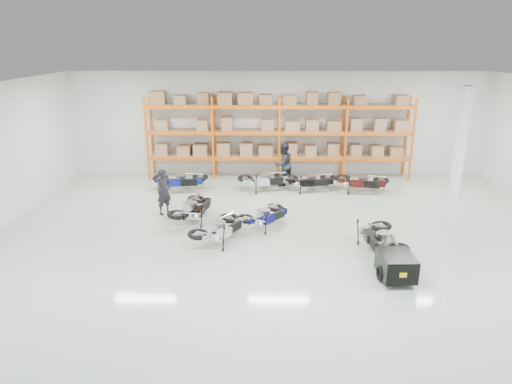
{
  "coord_description": "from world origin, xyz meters",
  "views": [
    {
      "loc": [
        -0.65,
        -12.91,
        5.73
      ],
      "look_at": [
        -0.89,
        0.98,
        1.1
      ],
      "focal_mm": 32.0,
      "sensor_mm": 36.0,
      "label": 1
    }
  ],
  "objects_px": {
    "trailer": "(396,266)",
    "moto_back_b": "(265,176)",
    "moto_touring_right": "(381,234)",
    "moto_back_d": "(362,178)",
    "moto_silver_left": "(220,225)",
    "person_left": "(164,192)",
    "moto_back_a": "(180,177)",
    "moto_blue_centre": "(265,212)",
    "person_back": "(283,164)",
    "moto_back_c": "(311,177)",
    "moto_black_far_left": "(193,205)"
  },
  "relations": [
    {
      "from": "trailer",
      "to": "moto_back_a",
      "type": "height_order",
      "value": "moto_back_a"
    },
    {
      "from": "moto_silver_left",
      "to": "trailer",
      "type": "distance_m",
      "value": 5.11
    },
    {
      "from": "person_left",
      "to": "moto_silver_left",
      "type": "bearing_deg",
      "value": -94.43
    },
    {
      "from": "moto_blue_centre",
      "to": "moto_touring_right",
      "type": "height_order",
      "value": "moto_touring_right"
    },
    {
      "from": "moto_blue_centre",
      "to": "person_left",
      "type": "relative_size",
      "value": 1.05
    },
    {
      "from": "person_left",
      "to": "moto_back_d",
      "type": "bearing_deg",
      "value": -28.43
    },
    {
      "from": "person_back",
      "to": "moto_back_a",
      "type": "bearing_deg",
      "value": -25.64
    },
    {
      "from": "trailer",
      "to": "moto_back_c",
      "type": "distance_m",
      "value": 7.34
    },
    {
      "from": "person_left",
      "to": "moto_black_far_left",
      "type": "bearing_deg",
      "value": -77.18
    },
    {
      "from": "moto_back_b",
      "to": "person_back",
      "type": "bearing_deg",
      "value": -63.53
    },
    {
      "from": "moto_back_d",
      "to": "person_back",
      "type": "xyz_separation_m",
      "value": [
        -3.07,
        0.89,
        0.33
      ]
    },
    {
      "from": "moto_back_a",
      "to": "moto_back_c",
      "type": "height_order",
      "value": "moto_back_a"
    },
    {
      "from": "moto_back_d",
      "to": "person_back",
      "type": "bearing_deg",
      "value": 82.51
    },
    {
      "from": "moto_back_b",
      "to": "moto_back_a",
      "type": "bearing_deg",
      "value": 77.29
    },
    {
      "from": "moto_silver_left",
      "to": "moto_back_a",
      "type": "bearing_deg",
      "value": -35.21
    },
    {
      "from": "trailer",
      "to": "person_left",
      "type": "relative_size",
      "value": 1.06
    },
    {
      "from": "moto_back_a",
      "to": "moto_back_c",
      "type": "distance_m",
      "value": 5.21
    },
    {
      "from": "moto_blue_centre",
      "to": "moto_back_c",
      "type": "bearing_deg",
      "value": -73.02
    },
    {
      "from": "trailer",
      "to": "moto_back_b",
      "type": "relative_size",
      "value": 0.91
    },
    {
      "from": "moto_back_b",
      "to": "person_back",
      "type": "distance_m",
      "value": 1.06
    },
    {
      "from": "moto_back_a",
      "to": "person_left",
      "type": "xyz_separation_m",
      "value": [
        -0.09,
        -2.53,
        0.22
      ]
    },
    {
      "from": "moto_touring_right",
      "to": "moto_back_c",
      "type": "distance_m",
      "value": 5.78
    },
    {
      "from": "moto_silver_left",
      "to": "person_back",
      "type": "xyz_separation_m",
      "value": [
        2.1,
        5.69,
        0.34
      ]
    },
    {
      "from": "moto_touring_right",
      "to": "moto_back_b",
      "type": "height_order",
      "value": "moto_touring_right"
    },
    {
      "from": "moto_back_d",
      "to": "person_left",
      "type": "relative_size",
      "value": 1.15
    },
    {
      "from": "moto_back_d",
      "to": "moto_silver_left",
      "type": "bearing_deg",
      "value": 141.63
    },
    {
      "from": "moto_back_c",
      "to": "moto_black_far_left",
      "type": "bearing_deg",
      "value": 121.1
    },
    {
      "from": "trailer",
      "to": "moto_back_b",
      "type": "height_order",
      "value": "moto_back_b"
    },
    {
      "from": "person_back",
      "to": "moto_back_b",
      "type": "bearing_deg",
      "value": 4.86
    },
    {
      "from": "person_back",
      "to": "person_left",
      "type": "bearing_deg",
      "value": 1.35
    },
    {
      "from": "moto_back_c",
      "to": "moto_back_d",
      "type": "relative_size",
      "value": 0.98
    },
    {
      "from": "trailer",
      "to": "person_back",
      "type": "bearing_deg",
      "value": 104.4
    },
    {
      "from": "moto_silver_left",
      "to": "trailer",
      "type": "xyz_separation_m",
      "value": [
        4.59,
        -2.25,
        -0.14
      ]
    },
    {
      "from": "moto_silver_left",
      "to": "person_back",
      "type": "distance_m",
      "value": 6.07
    },
    {
      "from": "moto_silver_left",
      "to": "person_back",
      "type": "relative_size",
      "value": 1.01
    },
    {
      "from": "moto_touring_right",
      "to": "moto_back_a",
      "type": "distance_m",
      "value": 8.6
    },
    {
      "from": "trailer",
      "to": "moto_back_a",
      "type": "xyz_separation_m",
      "value": [
        -6.64,
        7.07,
        0.17
      ]
    },
    {
      "from": "moto_blue_centre",
      "to": "moto_back_a",
      "type": "relative_size",
      "value": 0.88
    },
    {
      "from": "moto_touring_right",
      "to": "moto_back_d",
      "type": "height_order",
      "value": "moto_touring_right"
    },
    {
      "from": "moto_silver_left",
      "to": "moto_back_c",
      "type": "height_order",
      "value": "moto_back_c"
    },
    {
      "from": "moto_back_a",
      "to": "moto_silver_left",
      "type": "bearing_deg",
      "value": -162.02
    },
    {
      "from": "moto_blue_centre",
      "to": "person_back",
      "type": "height_order",
      "value": "person_back"
    },
    {
      "from": "moto_black_far_left",
      "to": "moto_back_b",
      "type": "height_order",
      "value": "moto_back_b"
    },
    {
      "from": "moto_back_a",
      "to": "person_back",
      "type": "height_order",
      "value": "person_back"
    },
    {
      "from": "moto_back_a",
      "to": "moto_black_far_left",
      "type": "bearing_deg",
      "value": -167.42
    },
    {
      "from": "moto_blue_centre",
      "to": "moto_back_d",
      "type": "distance_m",
      "value": 5.27
    },
    {
      "from": "moto_blue_centre",
      "to": "moto_back_b",
      "type": "height_order",
      "value": "moto_back_b"
    },
    {
      "from": "moto_blue_centre",
      "to": "moto_silver_left",
      "type": "height_order",
      "value": "moto_silver_left"
    },
    {
      "from": "person_left",
      "to": "trailer",
      "type": "bearing_deg",
      "value": -81.39
    },
    {
      "from": "trailer",
      "to": "moto_blue_centre",
      "type": "bearing_deg",
      "value": 130.56
    }
  ]
}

